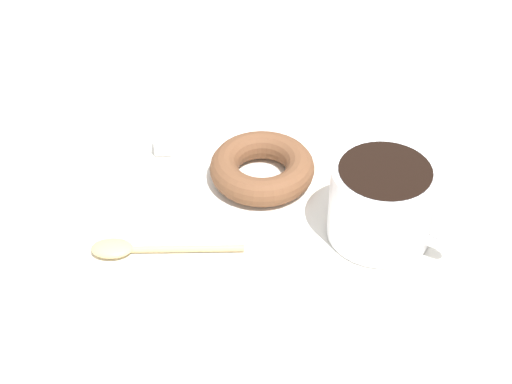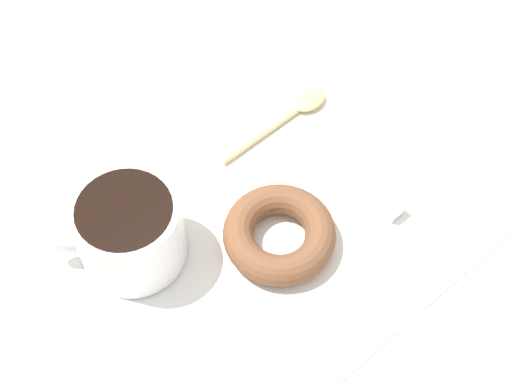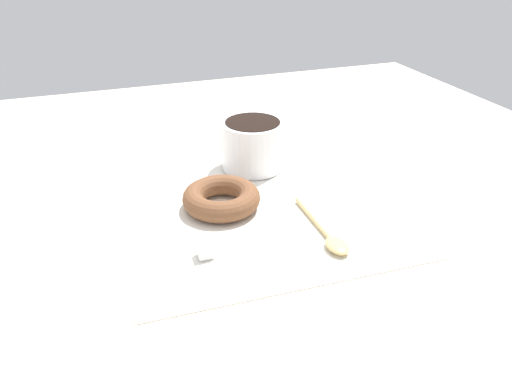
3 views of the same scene
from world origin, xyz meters
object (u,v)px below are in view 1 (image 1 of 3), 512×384
(coffee_cup, at_px, (389,201))
(sugar_cube, at_px, (168,144))
(spoon, at_px, (138,248))
(donut, at_px, (267,168))

(coffee_cup, relative_size, sugar_cube, 6.51)
(coffee_cup, bearing_deg, sugar_cube, -122.12)
(spoon, bearing_deg, coffee_cup, 94.82)
(spoon, relative_size, sugar_cube, 8.00)
(sugar_cube, bearing_deg, donut, 64.34)
(donut, relative_size, spoon, 0.75)
(donut, bearing_deg, coffee_cup, 52.50)
(coffee_cup, bearing_deg, spoon, -85.18)
(spoon, distance_m, sugar_cube, 0.14)
(donut, bearing_deg, spoon, -49.90)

